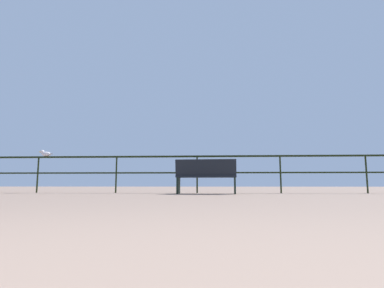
{
  "coord_description": "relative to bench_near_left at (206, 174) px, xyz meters",
  "views": [
    {
      "loc": [
        0.35,
        -0.27,
        0.24
      ],
      "look_at": [
        -0.11,
        7.74,
        1.29
      ],
      "focal_mm": 28.74,
      "sensor_mm": 36.0,
      "label": 1
    }
  ],
  "objects": [
    {
      "name": "pier_railing",
      "position": [
        -0.26,
        0.8,
        0.29
      ],
      "size": [
        22.79,
        0.05,
        1.03
      ],
      "color": "black",
      "rests_on": "ground_plane"
    },
    {
      "name": "seagull_on_rail",
      "position": [
        -4.61,
        0.79,
        0.63
      ],
      "size": [
        0.39,
        0.19,
        0.18
      ],
      "color": "silver",
      "rests_on": "pier_railing"
    },
    {
      "name": "bench_near_left",
      "position": [
        0.0,
        0.0,
        0.0
      ],
      "size": [
        1.53,
        0.66,
        0.86
      ],
      "color": "black",
      "rests_on": "ground_plane"
    }
  ]
}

